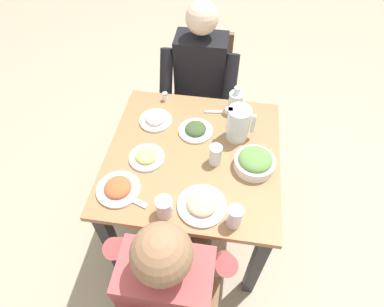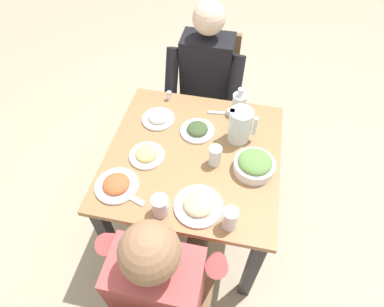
{
  "view_description": "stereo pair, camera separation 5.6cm",
  "coord_description": "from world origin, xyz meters",
  "px_view_note": "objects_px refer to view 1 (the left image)",
  "views": [
    {
      "loc": [
        0.15,
        -1.04,
        2.01
      ],
      "look_at": [
        -0.0,
        -0.02,
        0.76
      ],
      "focal_mm": 30.05,
      "sensor_mm": 36.0,
      "label": 1
    },
    {
      "loc": [
        0.21,
        -1.03,
        2.01
      ],
      "look_at": [
        -0.0,
        -0.02,
        0.76
      ],
      "focal_mm": 30.05,
      "sensor_mm": 36.0,
      "label": 2
    }
  ],
  "objects_px": {
    "salt_shaker": "(165,96)",
    "chair_far": "(202,88)",
    "dining_table": "(193,168)",
    "plate_rice_curry": "(118,188)",
    "plate_dolmas": "(196,130)",
    "water_pitcher": "(238,123)",
    "plate_yoghurt": "(155,119)",
    "water_glass_near_left": "(164,207)",
    "oil_carafe": "(235,103)",
    "diner_near": "(174,274)",
    "salad_bowl": "(255,162)",
    "water_glass_near_right": "(215,155)",
    "water_glass_far_left": "(235,217)",
    "plate_beans": "(202,204)",
    "diner_far": "(199,90)",
    "plate_fries": "(147,156)"
  },
  "relations": [
    {
      "from": "diner_far",
      "to": "oil_carafe",
      "type": "distance_m",
      "value": 0.36
    },
    {
      "from": "salad_bowl",
      "to": "salt_shaker",
      "type": "relative_size",
      "value": 3.72
    },
    {
      "from": "plate_yoghurt",
      "to": "salt_shaker",
      "type": "height_order",
      "value": "same"
    },
    {
      "from": "water_glass_near_right",
      "to": "water_glass_far_left",
      "type": "distance_m",
      "value": 0.35
    },
    {
      "from": "water_glass_far_left",
      "to": "salad_bowl",
      "type": "bearing_deg",
      "value": 76.27
    },
    {
      "from": "dining_table",
      "to": "plate_yoghurt",
      "type": "xyz_separation_m",
      "value": [
        -0.24,
        0.2,
        0.14
      ]
    },
    {
      "from": "water_pitcher",
      "to": "salt_shaker",
      "type": "height_order",
      "value": "water_pitcher"
    },
    {
      "from": "diner_far",
      "to": "plate_rice_curry",
      "type": "distance_m",
      "value": 0.91
    },
    {
      "from": "water_glass_far_left",
      "to": "water_glass_near_left",
      "type": "bearing_deg",
      "value": 179.43
    },
    {
      "from": "plate_fries",
      "to": "plate_beans",
      "type": "bearing_deg",
      "value": -36.77
    },
    {
      "from": "plate_rice_curry",
      "to": "water_glass_near_left",
      "type": "xyz_separation_m",
      "value": [
        0.24,
        -0.09,
        0.03
      ]
    },
    {
      "from": "plate_rice_curry",
      "to": "water_glass_far_left",
      "type": "bearing_deg",
      "value": -9.37
    },
    {
      "from": "diner_far",
      "to": "plate_yoghurt",
      "type": "xyz_separation_m",
      "value": [
        -0.19,
        -0.4,
        0.09
      ]
    },
    {
      "from": "salad_bowl",
      "to": "plate_fries",
      "type": "height_order",
      "value": "salad_bowl"
    },
    {
      "from": "dining_table",
      "to": "plate_yoghurt",
      "type": "bearing_deg",
      "value": 140.63
    },
    {
      "from": "water_glass_near_left",
      "to": "oil_carafe",
      "type": "distance_m",
      "value": 0.77
    },
    {
      "from": "plate_beans",
      "to": "chair_far",
      "type": "bearing_deg",
      "value": 97.14
    },
    {
      "from": "plate_rice_curry",
      "to": "diner_near",
      "type": "bearing_deg",
      "value": -44.95
    },
    {
      "from": "diner_far",
      "to": "plate_dolmas",
      "type": "distance_m",
      "value": 0.45
    },
    {
      "from": "chair_far",
      "to": "water_glass_far_left",
      "type": "distance_m",
      "value": 1.23
    },
    {
      "from": "plate_beans",
      "to": "plate_fries",
      "type": "bearing_deg",
      "value": 143.23
    },
    {
      "from": "salt_shaker",
      "to": "water_pitcher",
      "type": "bearing_deg",
      "value": -27.67
    },
    {
      "from": "dining_table",
      "to": "plate_rice_curry",
      "type": "distance_m",
      "value": 0.44
    },
    {
      "from": "water_glass_near_left",
      "to": "salt_shaker",
      "type": "distance_m",
      "value": 0.76
    },
    {
      "from": "diner_near",
      "to": "dining_table",
      "type": "bearing_deg",
      "value": 90.84
    },
    {
      "from": "diner_near",
      "to": "water_glass_far_left",
      "type": "xyz_separation_m",
      "value": [
        0.22,
        0.23,
        0.13
      ]
    },
    {
      "from": "plate_dolmas",
      "to": "salt_shaker",
      "type": "height_order",
      "value": "salt_shaker"
    },
    {
      "from": "dining_table",
      "to": "water_glass_near_right",
      "type": "bearing_deg",
      "value": -18.02
    },
    {
      "from": "plate_yoghurt",
      "to": "water_pitcher",
      "type": "bearing_deg",
      "value": -5.57
    },
    {
      "from": "plate_rice_curry",
      "to": "salt_shaker",
      "type": "height_order",
      "value": "salt_shaker"
    },
    {
      "from": "diner_near",
      "to": "water_glass_near_right",
      "type": "bearing_deg",
      "value": 79.11
    },
    {
      "from": "salad_bowl",
      "to": "water_glass_near_left",
      "type": "xyz_separation_m",
      "value": [
        -0.38,
        -0.32,
        0.01
      ]
    },
    {
      "from": "water_pitcher",
      "to": "plate_yoghurt",
      "type": "xyz_separation_m",
      "value": [
        -0.45,
        0.04,
        -0.08
      ]
    },
    {
      "from": "chair_far",
      "to": "plate_beans",
      "type": "distance_m",
      "value": 1.14
    },
    {
      "from": "plate_rice_curry",
      "to": "water_glass_near_right",
      "type": "distance_m",
      "value": 0.49
    },
    {
      "from": "salad_bowl",
      "to": "water_glass_near_right",
      "type": "relative_size",
      "value": 1.83
    },
    {
      "from": "plate_dolmas",
      "to": "plate_fries",
      "type": "distance_m",
      "value": 0.31
    },
    {
      "from": "oil_carafe",
      "to": "salt_shaker",
      "type": "relative_size",
      "value": 3.05
    },
    {
      "from": "plate_dolmas",
      "to": "oil_carafe",
      "type": "distance_m",
      "value": 0.29
    },
    {
      "from": "diner_far",
      "to": "plate_dolmas",
      "type": "height_order",
      "value": "diner_far"
    },
    {
      "from": "plate_rice_curry",
      "to": "plate_dolmas",
      "type": "height_order",
      "value": "same"
    },
    {
      "from": "plate_fries",
      "to": "oil_carafe",
      "type": "distance_m",
      "value": 0.6
    },
    {
      "from": "water_glass_far_left",
      "to": "plate_dolmas",
      "type": "bearing_deg",
      "value": 115.0
    },
    {
      "from": "dining_table",
      "to": "plate_fries",
      "type": "relative_size",
      "value": 4.91
    },
    {
      "from": "plate_dolmas",
      "to": "water_glass_far_left",
      "type": "xyz_separation_m",
      "value": [
        0.24,
        -0.52,
        0.04
      ]
    },
    {
      "from": "plate_yoghurt",
      "to": "water_glass_near_left",
      "type": "relative_size",
      "value": 1.77
    },
    {
      "from": "diner_near",
      "to": "plate_dolmas",
      "type": "xyz_separation_m",
      "value": [
        -0.02,
        0.75,
        0.09
      ]
    },
    {
      "from": "diner_far",
      "to": "salt_shaker",
      "type": "relative_size",
      "value": 22.08
    },
    {
      "from": "diner_near",
      "to": "plate_rice_curry",
      "type": "relative_size",
      "value": 5.78
    },
    {
      "from": "salt_shaker",
      "to": "chair_far",
      "type": "bearing_deg",
      "value": 67.68
    }
  ]
}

